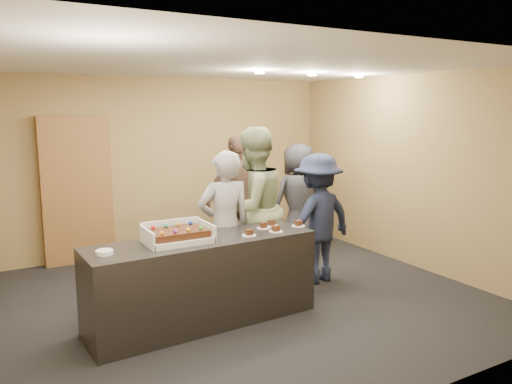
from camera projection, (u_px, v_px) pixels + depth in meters
room at (220, 188)px, 5.58m from camera, size 6.04×6.00×2.70m
serving_counter at (203, 281)px, 5.20m from camera, size 2.43×0.81×0.90m
storage_cabinet at (77, 191)px, 7.15m from camera, size 0.97×0.15×2.13m
cake_box at (177, 237)px, 5.01m from camera, size 0.65×0.45×0.19m
sheet_cake at (178, 233)px, 4.98m from camera, size 0.55×0.38×0.11m
plate_stack at (104, 252)px, 4.58m from camera, size 0.16×0.16×0.04m
slice_a at (249, 233)px, 5.25m from camera, size 0.15×0.15×0.07m
slice_b at (263, 226)px, 5.57m from camera, size 0.15×0.15×0.07m
slice_c at (276, 230)px, 5.42m from camera, size 0.15×0.15×0.07m
slice_d at (271, 224)px, 5.69m from camera, size 0.15×0.15×0.07m
slice_e at (298, 224)px, 5.67m from camera, size 0.15×0.15×0.07m
person_server_grey at (225, 227)px, 5.74m from camera, size 0.68×0.48×1.76m
person_sage_man at (252, 209)px, 6.16m from camera, size 1.12×0.96×2.01m
person_navy_man at (318, 218)px, 6.39m from camera, size 1.14×0.73×1.67m
person_brown_extra at (240, 201)px, 7.06m from camera, size 1.14×0.56×1.87m
person_dark_suit at (298, 200)px, 7.55m from camera, size 0.87×0.60×1.72m
ceiling_spotlights at (312, 74)px, 6.57m from camera, size 1.72×0.12×0.03m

